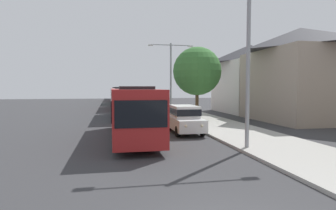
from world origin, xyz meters
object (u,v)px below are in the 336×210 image
(bus_second_in_line, at_px, (123,102))
(bus_tail_end, at_px, (115,93))
(streetlamp_mid, at_px, (171,71))
(streetlamp_near, at_px, (248,49))
(bus_fourth_in_line, at_px, (118,95))
(bus_rear, at_px, (116,94))
(white_suv, at_px, (184,118))
(bus_lead, at_px, (132,111))
(bus_middle, at_px, (120,97))
(roadside_tree, at_px, (197,71))

(bus_second_in_line, height_order, bus_tail_end, same)
(bus_tail_end, height_order, streetlamp_mid, streetlamp_mid)
(streetlamp_near, bearing_deg, bus_fourth_in_line, 97.13)
(bus_rear, bearing_deg, white_suv, -85.77)
(bus_rear, relative_size, streetlamp_mid, 1.44)
(bus_lead, bearing_deg, bus_rear, 90.00)
(bus_rear, bearing_deg, streetlamp_mid, -81.73)
(streetlamp_mid, bearing_deg, bus_lead, -110.39)
(bus_lead, bearing_deg, white_suv, 23.42)
(bus_lead, distance_m, streetlamp_near, 7.73)
(bus_middle, relative_size, bus_fourth_in_line, 1.10)
(bus_second_in_line, height_order, bus_fourth_in_line, same)
(streetlamp_near, distance_m, streetlamp_mid, 18.94)
(bus_middle, bearing_deg, bus_fourth_in_line, 90.00)
(bus_middle, bearing_deg, bus_lead, -90.00)
(bus_lead, xyz_separation_m, streetlamp_mid, (5.40, 14.52, 3.32))
(bus_lead, relative_size, bus_second_in_line, 1.01)
(bus_lead, relative_size, bus_rear, 0.94)
(bus_rear, xyz_separation_m, streetlamp_near, (5.40, -56.06, 3.33))
(streetlamp_mid, xyz_separation_m, roadside_tree, (1.44, -5.49, -0.30))
(streetlamp_mid, distance_m, roadside_tree, 5.68)
(bus_fourth_in_line, xyz_separation_m, bus_rear, (0.00, 12.93, 0.00))
(streetlamp_near, xyz_separation_m, roadside_tree, (1.44, 13.45, -0.32))
(bus_fourth_in_line, xyz_separation_m, bus_tail_end, (-0.00, 25.83, -0.00))
(bus_lead, relative_size, bus_fourth_in_line, 0.95)
(bus_fourth_in_line, xyz_separation_m, white_suv, (3.70, -37.12, -0.66))
(bus_rear, height_order, streetlamp_mid, streetlamp_mid)
(bus_tail_end, height_order, white_suv, bus_tail_end)
(streetlamp_near, bearing_deg, roadside_tree, 83.87)
(bus_tail_end, bearing_deg, bus_middle, -90.00)
(bus_lead, xyz_separation_m, bus_rear, (0.00, 51.65, 0.00))
(bus_lead, relative_size, streetlamp_near, 1.36)
(bus_tail_end, bearing_deg, bus_lead, -90.00)
(bus_second_in_line, relative_size, white_suv, 2.24)
(bus_middle, distance_m, white_suv, 24.26)
(streetlamp_near, xyz_separation_m, streetlamp_mid, (0.00, 18.94, -0.02))
(bus_lead, xyz_separation_m, bus_fourth_in_line, (0.00, 38.72, 0.00))
(bus_second_in_line, xyz_separation_m, streetlamp_near, (5.40, -17.12, 3.34))
(bus_middle, bearing_deg, roadside_tree, -67.52)
(streetlamp_near, bearing_deg, bus_lead, 140.74)
(bus_rear, bearing_deg, bus_lead, -90.00)
(bus_tail_end, xyz_separation_m, streetlamp_near, (5.40, -68.97, 3.34))
(bus_lead, xyz_separation_m, bus_second_in_line, (-0.00, 12.71, -0.00))
(bus_rear, height_order, roadside_tree, roadside_tree)
(bus_tail_end, distance_m, streetlamp_mid, 50.43)
(streetlamp_mid, relative_size, roadside_tree, 1.16)
(white_suv, bearing_deg, bus_middle, 98.77)
(bus_middle, bearing_deg, bus_tail_end, 90.00)
(bus_second_in_line, distance_m, bus_fourth_in_line, 26.01)
(streetlamp_near, bearing_deg, bus_middle, 100.21)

